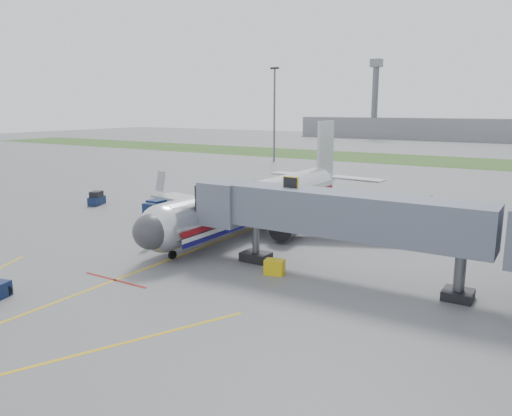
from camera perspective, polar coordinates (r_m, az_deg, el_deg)
The scene contains 15 objects.
ground at distance 39.18m, azimuth -11.47°, elevation -6.41°, with size 400.00×400.00×0.00m, color #565659.
grass_strip at distance 120.27m, azimuth 19.55°, elevation 5.11°, with size 300.00×25.00×0.01m, color #2D4C1E.
apron_markings at distance 34.54m, azimuth -20.04°, elevation -9.35°, with size 21.52×50.00×0.01m.
airliner at distance 50.30m, azimuth 0.41°, elevation 0.88°, with size 32.10×35.67×10.25m.
jet_bridge at distance 35.21m, azimuth 9.49°, elevation -0.83°, with size 25.30×4.00×6.90m.
light_mast_left at distance 111.85m, azimuth 2.11°, elevation 10.86°, with size 2.00×0.44×20.40m.
distant_terminal at distance 200.25m, azimuth 21.98°, elevation 8.36°, with size 120.00×14.00×8.00m, color slate.
control_tower at distance 202.94m, azimuth 13.46°, elevation 12.66°, with size 4.00×4.00×30.00m.
baggage_tug at distance 64.76m, azimuth -17.75°, elevation 1.01°, with size 2.07×2.72×1.70m.
baggage_cart_a at distance 55.53m, azimuth -11.82°, elevation -0.25°, with size 1.74×1.74×1.66m.
baggage_cart_b at distance 52.57m, azimuth -6.95°, elevation -0.60°, with size 2.17×2.17×1.92m.
baggage_cart_c at distance 56.28m, azimuth -11.29°, elevation 0.02°, with size 1.79×1.79×1.83m.
belt_loader at distance 46.23m, azimuth -10.03°, elevation -2.90°, with size 2.02×4.66×2.21m.
ground_power_cart at distance 36.21m, azimuth 2.14°, elevation -6.77°, with size 1.54×1.19×1.10m.
ramp_worker at distance 43.22m, azimuth -12.40°, elevation -3.40°, with size 0.72×0.47×1.98m, color #90CF18.
Camera 1 is at (25.98, -26.83, 11.84)m, focal length 35.00 mm.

